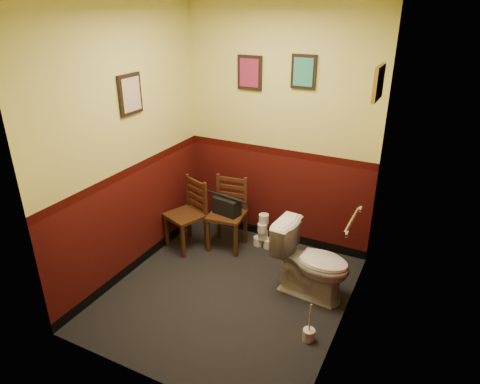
# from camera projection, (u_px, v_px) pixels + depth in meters

# --- Properties ---
(floor) EXTENTS (2.20, 2.40, 0.00)m
(floor) POSITION_uv_depth(u_px,v_px,m) (229.00, 293.00, 4.26)
(floor) COLOR black
(floor) RESTS_ON ground
(wall_back) EXTENTS (2.20, 0.00, 2.70)m
(wall_back) POSITION_uv_depth(u_px,v_px,m) (279.00, 131.00, 4.68)
(wall_back) COLOR #400D0C
(wall_back) RESTS_ON ground
(wall_front) EXTENTS (2.20, 0.00, 2.70)m
(wall_front) POSITION_uv_depth(u_px,v_px,m) (138.00, 226.00, 2.72)
(wall_front) COLOR #400D0C
(wall_front) RESTS_ON ground
(wall_left) EXTENTS (0.00, 2.40, 2.70)m
(wall_left) POSITION_uv_depth(u_px,v_px,m) (127.00, 148.00, 4.15)
(wall_left) COLOR #400D0C
(wall_left) RESTS_ON ground
(wall_right) EXTENTS (0.00, 2.40, 2.70)m
(wall_right) POSITION_uv_depth(u_px,v_px,m) (354.00, 189.00, 3.25)
(wall_right) COLOR #400D0C
(wall_right) RESTS_ON ground
(grab_bar) EXTENTS (0.05, 0.56, 0.06)m
(grab_bar) POSITION_uv_depth(u_px,v_px,m) (352.00, 221.00, 3.63)
(grab_bar) COLOR silver
(grab_bar) RESTS_ON wall_right
(framed_print_back_a) EXTENTS (0.28, 0.04, 0.36)m
(framed_print_back_a) POSITION_uv_depth(u_px,v_px,m) (250.00, 73.00, 4.55)
(framed_print_back_a) COLOR black
(framed_print_back_a) RESTS_ON wall_back
(framed_print_back_b) EXTENTS (0.26, 0.04, 0.34)m
(framed_print_back_b) POSITION_uv_depth(u_px,v_px,m) (304.00, 72.00, 4.29)
(framed_print_back_b) COLOR black
(framed_print_back_b) RESTS_ON wall_back
(framed_print_left) EXTENTS (0.04, 0.30, 0.38)m
(framed_print_left) POSITION_uv_depth(u_px,v_px,m) (130.00, 94.00, 4.01)
(framed_print_left) COLOR black
(framed_print_left) RESTS_ON wall_left
(framed_print_right) EXTENTS (0.04, 0.34, 0.28)m
(framed_print_right) POSITION_uv_depth(u_px,v_px,m) (378.00, 83.00, 3.46)
(framed_print_right) COLOR olive
(framed_print_right) RESTS_ON wall_right
(toilet) EXTENTS (0.78, 0.48, 0.73)m
(toilet) POSITION_uv_depth(u_px,v_px,m) (312.00, 262.00, 4.10)
(toilet) COLOR white
(toilet) RESTS_ON floor
(toilet_brush) EXTENTS (0.10, 0.10, 0.38)m
(toilet_brush) POSITION_uv_depth(u_px,v_px,m) (309.00, 334.00, 3.65)
(toilet_brush) COLOR silver
(toilet_brush) RESTS_ON floor
(chair_left) EXTENTS (0.50, 0.50, 0.82)m
(chair_left) POSITION_uv_depth(u_px,v_px,m) (188.00, 214.00, 4.90)
(chair_left) COLOR #442514
(chair_left) RESTS_ON floor
(chair_right) EXTENTS (0.44, 0.44, 0.84)m
(chair_right) POSITION_uv_depth(u_px,v_px,m) (228.00, 214.00, 4.91)
(chair_right) COLOR #442514
(chair_right) RESTS_ON floor
(handbag) EXTENTS (0.33, 0.20, 0.22)m
(handbag) POSITION_uv_depth(u_px,v_px,m) (227.00, 206.00, 4.83)
(handbag) COLOR black
(handbag) RESTS_ON chair_right
(tp_stack) EXTENTS (0.24, 0.15, 0.42)m
(tp_stack) POSITION_uv_depth(u_px,v_px,m) (263.00, 233.00, 4.98)
(tp_stack) COLOR silver
(tp_stack) RESTS_ON floor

